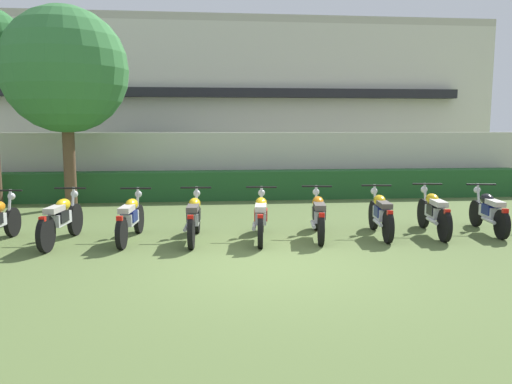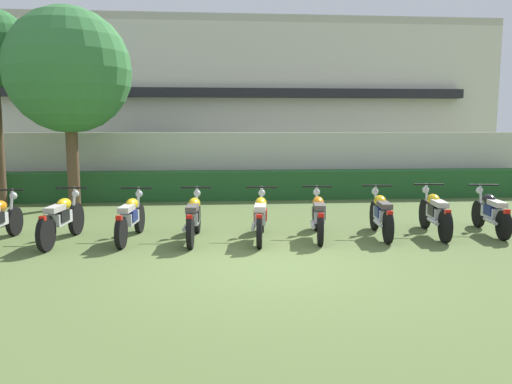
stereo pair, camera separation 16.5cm
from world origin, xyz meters
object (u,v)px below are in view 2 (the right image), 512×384
(motorcycle_in_row_6, at_px, (318,215))
(motorcycle_in_row_7, at_px, (381,214))
(motorcycle_in_row_4, at_px, (194,217))
(motorcycle_in_row_9, at_px, (491,212))
(motorcycle_in_row_3, at_px, (130,217))
(parked_car, at_px, (139,160))
(tree_far_side, at_px, (68,71))
(motorcycle_in_row_8, at_px, (435,212))
(motorcycle_in_row_2, at_px, (62,218))
(motorcycle_in_row_5, at_px, (261,216))

(motorcycle_in_row_6, relative_size, motorcycle_in_row_7, 1.06)
(motorcycle_in_row_4, bearing_deg, motorcycle_in_row_7, -86.05)
(motorcycle_in_row_4, height_order, motorcycle_in_row_9, motorcycle_in_row_4)
(motorcycle_in_row_3, height_order, motorcycle_in_row_6, motorcycle_in_row_6)
(motorcycle_in_row_3, distance_m, motorcycle_in_row_9, 7.06)
(parked_car, xyz_separation_m, motorcycle_in_row_6, (4.61, -8.54, -0.50))
(tree_far_side, xyz_separation_m, motorcycle_in_row_8, (8.00, -4.11, -3.08))
(motorcycle_in_row_2, height_order, motorcycle_in_row_6, motorcycle_in_row_2)
(motorcycle_in_row_3, xyz_separation_m, motorcycle_in_row_8, (5.88, -0.05, 0.01))
(motorcycle_in_row_2, bearing_deg, motorcycle_in_row_7, -83.49)
(motorcycle_in_row_2, relative_size, motorcycle_in_row_8, 1.02)
(tree_far_side, xyz_separation_m, motorcycle_in_row_2, (0.89, -4.15, -3.08))
(tree_far_side, bearing_deg, parked_car, 76.47)
(motorcycle_in_row_2, xyz_separation_m, motorcycle_in_row_3, (1.23, 0.10, -0.02))
(motorcycle_in_row_3, bearing_deg, motorcycle_in_row_5, -88.43)
(motorcycle_in_row_4, bearing_deg, motorcycle_in_row_3, 88.10)
(motorcycle_in_row_5, bearing_deg, motorcycle_in_row_9, -80.76)
(parked_car, bearing_deg, motorcycle_in_row_5, -66.31)
(tree_far_side, bearing_deg, motorcycle_in_row_9, -23.81)
(motorcycle_in_row_4, height_order, motorcycle_in_row_5, same)
(motorcycle_in_row_9, bearing_deg, motorcycle_in_row_7, 100.46)
(motorcycle_in_row_5, relative_size, motorcycle_in_row_9, 1.07)
(motorcycle_in_row_7, height_order, motorcycle_in_row_9, motorcycle_in_row_7)
(tree_far_side, height_order, motorcycle_in_row_8, tree_far_side)
(tree_far_side, bearing_deg, motorcycle_in_row_4, -51.63)
(motorcycle_in_row_8, bearing_deg, tree_far_side, 70.55)
(motorcycle_in_row_3, bearing_deg, motorcycle_in_row_9, -84.63)
(motorcycle_in_row_7, height_order, motorcycle_in_row_8, motorcycle_in_row_8)
(motorcycle_in_row_6, bearing_deg, motorcycle_in_row_7, -82.41)
(motorcycle_in_row_6, distance_m, motorcycle_in_row_7, 1.23)
(motorcycle_in_row_7, relative_size, motorcycle_in_row_9, 1.01)
(motorcycle_in_row_7, bearing_deg, motorcycle_in_row_4, 97.20)
(motorcycle_in_row_4, height_order, motorcycle_in_row_7, motorcycle_in_row_7)
(motorcycle_in_row_3, xyz_separation_m, motorcycle_in_row_9, (7.06, 0.01, -0.00))
(parked_car, distance_m, motorcycle_in_row_7, 10.37)
(motorcycle_in_row_6, bearing_deg, motorcycle_in_row_5, 103.69)
(motorcycle_in_row_3, bearing_deg, motorcycle_in_row_4, -90.03)
(tree_far_side, relative_size, motorcycle_in_row_8, 2.67)
(tree_far_side, relative_size, motorcycle_in_row_2, 2.61)
(parked_car, distance_m, motorcycle_in_row_8, 11.00)
(motorcycle_in_row_2, xyz_separation_m, motorcycle_in_row_6, (4.78, 0.04, -0.02))
(parked_car, bearing_deg, motorcycle_in_row_2, -89.44)
(motorcycle_in_row_2, distance_m, motorcycle_in_row_9, 8.29)
(motorcycle_in_row_5, relative_size, motorcycle_in_row_8, 1.00)
(parked_car, relative_size, motorcycle_in_row_6, 2.38)
(tree_far_side, distance_m, motorcycle_in_row_9, 10.50)
(parked_car, height_order, motorcycle_in_row_9, parked_car)
(tree_far_side, xyz_separation_m, motorcycle_in_row_6, (5.67, -4.12, -3.09))
(motorcycle_in_row_3, bearing_deg, tree_far_side, 32.85)
(motorcycle_in_row_3, xyz_separation_m, motorcycle_in_row_5, (2.43, -0.16, 0.01))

